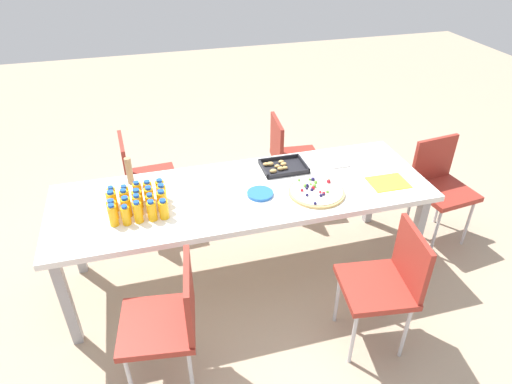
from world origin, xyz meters
The scene contains 33 objects.
ground_plane centered at (0.00, 0.00, 0.00)m, with size 12.00×12.00×0.00m, color tan.
party_table centered at (0.00, 0.00, 0.67)m, with size 2.52×0.83×0.72m.
chair_far_left centered at (-0.65, 0.77, 0.50)m, with size 0.42×0.42×0.83m.
chair_near_right centered at (0.66, -0.81, 0.50)m, with size 0.45×0.45×0.83m.
chair_end centered at (1.59, 0.05, 0.50)m, with size 0.44×0.44×0.83m.
chair_near_left centered at (-0.60, -0.76, 0.50)m, with size 0.45×0.45×0.83m.
chair_far_right centered at (0.60, 0.79, 0.50)m, with size 0.43×0.43×0.83m.
juice_bottle_0 centered at (-0.84, -0.16, 0.79)m, with size 0.05×0.05×0.15m.
juice_bottle_1 centered at (-0.76, -0.17, 0.79)m, with size 0.05×0.05×0.13m.
juice_bottle_2 centered at (-0.69, -0.16, 0.79)m, with size 0.05×0.05×0.15m.
juice_bottle_3 centered at (-0.61, -0.16, 0.79)m, with size 0.06×0.06×0.14m.
juice_bottle_4 centered at (-0.54, -0.16, 0.79)m, with size 0.06×0.06×0.13m.
juice_bottle_5 centered at (-0.84, -0.09, 0.79)m, with size 0.06×0.06×0.14m.
juice_bottle_6 centered at (-0.76, -0.08, 0.79)m, with size 0.06×0.06×0.14m.
juice_bottle_7 centered at (-0.69, -0.09, 0.79)m, with size 0.05×0.05×0.15m.
juice_bottle_8 centered at (-0.61, -0.08, 0.79)m, with size 0.05×0.05×0.14m.
juice_bottle_9 centered at (-0.54, -0.08, 0.79)m, with size 0.06×0.06×0.15m.
juice_bottle_10 centered at (-0.84, -0.01, 0.79)m, with size 0.06×0.06×0.15m.
juice_bottle_11 centered at (-0.76, -0.01, 0.79)m, with size 0.06×0.06×0.15m.
juice_bottle_12 centered at (-0.69, -0.01, 0.79)m, with size 0.06×0.06×0.13m.
juice_bottle_13 centered at (-0.61, -0.02, 0.79)m, with size 0.06×0.06×0.15m.
juice_bottle_14 centered at (-0.53, -0.01, 0.79)m, with size 0.06×0.06×0.15m.
juice_bottle_15 centered at (-0.84, 0.07, 0.79)m, with size 0.05×0.05×0.13m.
juice_bottle_16 centered at (-0.76, 0.06, 0.79)m, with size 0.05×0.05×0.13m.
juice_bottle_17 centered at (-0.68, 0.06, 0.79)m, with size 0.05×0.05×0.15m.
juice_bottle_18 centered at (-0.62, 0.06, 0.79)m, with size 0.06×0.06×0.14m.
juice_bottle_19 centered at (-0.54, 0.06, 0.79)m, with size 0.06×0.06×0.14m.
fruit_pizza centered at (0.46, -0.15, 0.74)m, with size 0.37×0.37×0.05m.
snack_tray centered at (0.34, 0.22, 0.74)m, with size 0.32×0.25×0.04m.
plate_stack centered at (0.09, -0.08, 0.73)m, with size 0.17×0.17×0.02m.
napkin_stack centered at (0.75, 0.18, 0.73)m, with size 0.15×0.15×0.01m, color white.
cardboard_tube centered at (-0.72, 0.30, 0.82)m, with size 0.04×0.04×0.19m, color #9E7A56.
paper_folder centered at (0.98, -0.17, 0.73)m, with size 0.26×0.20×0.01m, color yellow.
Camera 1 is at (-0.59, -2.43, 2.35)m, focal length 31.37 mm.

